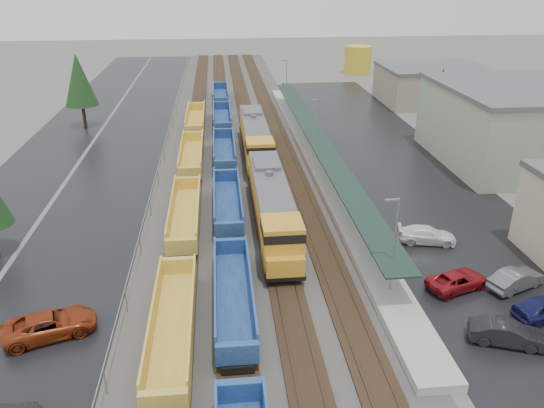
# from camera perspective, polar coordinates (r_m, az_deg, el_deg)

# --- Properties ---
(ballast_strip) EXTENTS (20.00, 160.00, 0.08)m
(ballast_strip) POSITION_cam_1_polar(r_m,az_deg,el_deg) (75.41, -3.72, 6.81)
(ballast_strip) COLOR #302D2B
(ballast_strip) RESTS_ON ground
(trackbed) EXTENTS (14.60, 160.00, 0.22)m
(trackbed) POSITION_cam_1_polar(r_m,az_deg,el_deg) (75.37, -3.72, 6.89)
(trackbed) COLOR black
(trackbed) RESTS_ON ground
(west_parking_lot) EXTENTS (10.00, 160.00, 0.02)m
(west_parking_lot) POSITION_cam_1_polar(r_m,az_deg,el_deg) (76.40, -15.10, 6.23)
(west_parking_lot) COLOR black
(west_parking_lot) RESTS_ON ground
(west_road) EXTENTS (9.00, 160.00, 0.02)m
(west_road) POSITION_cam_1_polar(r_m,az_deg,el_deg) (78.66, -22.33, 5.74)
(west_road) COLOR black
(west_road) RESTS_ON ground
(east_commuter_lot) EXTENTS (16.00, 100.00, 0.02)m
(east_commuter_lot) POSITION_cam_1_polar(r_m,az_deg,el_deg) (69.31, 12.59, 4.68)
(east_commuter_lot) COLOR black
(east_commuter_lot) RESTS_ON ground
(station_platform) EXTENTS (3.00, 80.00, 8.00)m
(station_platform) POSITION_cam_1_polar(r_m,az_deg,el_deg) (66.75, 4.84, 5.09)
(station_platform) COLOR #9E9B93
(station_platform) RESTS_ON ground
(chainlink_fence) EXTENTS (0.08, 160.04, 2.02)m
(chainlink_fence) POSITION_cam_1_polar(r_m,az_deg,el_deg) (73.75, -11.15, 7.28)
(chainlink_fence) COLOR gray
(chainlink_fence) RESTS_ON ground
(distant_hills) EXTENTS (301.00, 140.00, 25.20)m
(distant_hills) POSITION_cam_1_polar(r_m,az_deg,el_deg) (228.74, 6.42, 18.30)
(distant_hills) COLOR #50644E
(distant_hills) RESTS_ON ground
(tree_west_far) EXTENTS (4.84, 4.84, 11.00)m
(tree_west_far) POSITION_cam_1_polar(r_m,az_deg,el_deg) (85.87, -20.06, 12.44)
(tree_west_far) COLOR #332316
(tree_west_far) RESTS_ON ground
(tree_east) EXTENTS (4.40, 4.40, 10.00)m
(tree_east) POSITION_cam_1_polar(r_m,az_deg,el_deg) (77.99, 17.65, 11.21)
(tree_east) COLOR #332316
(tree_east) RESTS_ON ground
(locomotive_lead) EXTENTS (3.18, 20.97, 4.75)m
(locomotive_lead) POSITION_cam_1_polar(r_m,az_deg,el_deg) (48.01, 0.05, -0.31)
(locomotive_lead) COLOR black
(locomotive_lead) RESTS_ON ground
(locomotive_trail) EXTENTS (3.18, 20.97, 4.75)m
(locomotive_trail) POSITION_cam_1_polar(r_m,az_deg,el_deg) (67.63, -1.80, 7.00)
(locomotive_trail) COLOR black
(locomotive_trail) RESTS_ON ground
(well_string_yellow) EXTENTS (2.65, 99.94, 2.35)m
(well_string_yellow) POSITION_cam_1_polar(r_m,az_deg,el_deg) (42.77, -9.82, -5.97)
(well_string_yellow) COLOR gold
(well_string_yellow) RESTS_ON ground
(well_string_blue) EXTENTS (2.65, 111.45, 2.35)m
(well_string_blue) POSITION_cam_1_polar(r_m,az_deg,el_deg) (52.30, -4.80, 0.10)
(well_string_blue) COLOR navy
(well_string_blue) RESTS_ON ground
(storage_tank) EXTENTS (6.14, 6.14, 6.14)m
(storage_tank) POSITION_cam_1_polar(r_m,az_deg,el_deg) (127.58, 9.21, 15.07)
(storage_tank) COLOR gold
(storage_tank) RESTS_ON ground
(parked_car_west_c) EXTENTS (4.57, 6.51, 1.65)m
(parked_car_west_c) POSITION_cam_1_polar(r_m,az_deg,el_deg) (38.68, -22.77, -11.88)
(parked_car_west_c) COLOR maroon
(parked_car_west_c) RESTS_ON ground
(parked_car_east_a) EXTENTS (3.16, 5.02, 1.56)m
(parked_car_east_a) POSITION_cam_1_polar(r_m,az_deg,el_deg) (38.27, 23.97, -12.61)
(parked_car_east_a) COLOR black
(parked_car_east_a) RESTS_ON ground
(parked_car_east_b) EXTENTS (3.78, 5.41, 1.37)m
(parked_car_east_b) POSITION_cam_1_polar(r_m,az_deg,el_deg) (42.87, 19.32, -7.78)
(parked_car_east_b) COLOR maroon
(parked_car_east_b) RESTS_ON ground
(parked_car_east_c) EXTENTS (3.15, 5.42, 1.48)m
(parked_car_east_c) POSITION_cam_1_polar(r_m,az_deg,el_deg) (48.84, 16.30, -3.23)
(parked_car_east_c) COLOR white
(parked_car_east_c) RESTS_ON ground
(parked_car_east_e) EXTENTS (3.32, 5.00, 1.56)m
(parked_car_east_e) POSITION_cam_1_polar(r_m,az_deg,el_deg) (44.49, 24.78, -7.37)
(parked_car_east_e) COLOR #56595B
(parked_car_east_e) RESTS_ON ground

